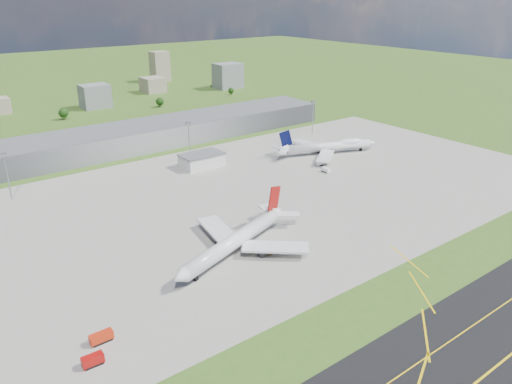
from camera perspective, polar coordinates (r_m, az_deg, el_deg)
ground at (r=358.20m, az=-11.75°, el=4.65°), size 1400.00×1400.00×0.00m
apron at (r=273.90m, az=0.38°, el=-0.29°), size 360.00×190.00×0.08m
terminal at (r=369.27m, az=-12.87°, el=6.29°), size 300.00×42.00×15.00m
ops_building at (r=319.24m, az=-6.21°, el=3.61°), size 26.00×16.00×8.00m
mast_west at (r=292.32m, az=-26.68°, el=2.44°), size 3.50×2.00×25.90m
mast_center at (r=327.75m, az=-7.69°, el=6.53°), size 3.50×2.00×25.90m
mast_east at (r=391.90m, az=6.54°, el=9.12°), size 3.50×2.00×25.90m
airliner_red_twin at (r=212.90m, az=-2.16°, el=-5.51°), size 73.97×56.20×20.95m
airliner_blue_quad at (r=345.96m, az=8.34°, el=5.18°), size 69.56×52.99×18.99m
fire_truck at (r=171.92m, az=-17.26°, el=-15.62°), size 7.42×2.96×3.31m
crash_tender at (r=163.91m, az=-18.15°, el=-17.84°), size 6.54×3.11×3.36m
tug_yellow at (r=213.88m, az=1.63°, el=-6.78°), size 3.97×4.03×1.79m
van_white_near at (r=310.36m, az=8.01°, el=2.48°), size 2.61×5.63×2.83m
van_white_far at (r=322.32m, az=7.31°, el=3.24°), size 5.37×2.96×2.64m
bldg_c at (r=507.34m, az=-17.92°, el=10.37°), size 26.00×20.00×22.00m
bldg_ce at (r=574.45m, az=-11.71°, el=11.91°), size 22.00×24.00×16.00m
bldg_e at (r=587.12m, az=-3.23°, el=13.12°), size 30.00×22.00×28.00m
bldg_tall_e at (r=643.63m, az=-10.93°, el=13.90°), size 20.00×18.00×36.00m
tree_c at (r=468.45m, az=-21.16°, el=8.42°), size 8.10×8.10×9.90m
tree_e at (r=495.68m, az=-10.93°, el=10.12°), size 7.65×7.65×9.35m
tree_far_e at (r=549.07m, az=-2.87°, el=11.51°), size 6.30×6.30×7.70m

